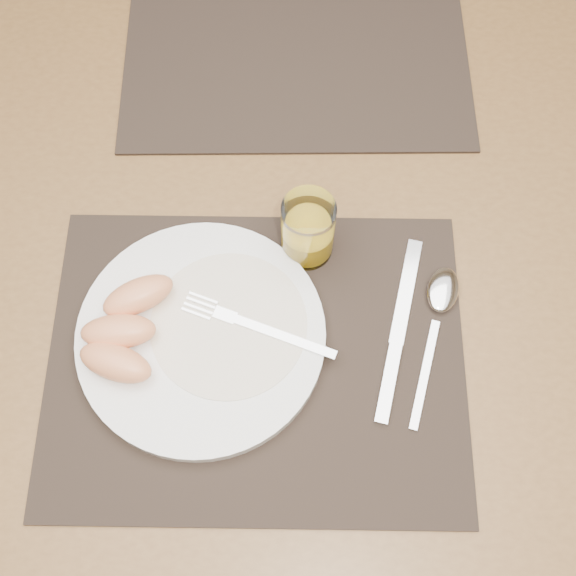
# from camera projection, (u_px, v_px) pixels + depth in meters

# --- Properties ---
(ground) EXTENTS (5.00, 5.00, 0.00)m
(ground) POSITION_uv_depth(u_px,v_px,m) (283.00, 369.00, 1.56)
(ground) COLOR brown
(ground) RESTS_ON ground
(table) EXTENTS (1.40, 0.90, 0.75)m
(table) POSITION_uv_depth(u_px,v_px,m) (280.00, 219.00, 0.95)
(table) COLOR brown
(table) RESTS_ON ground
(placemat_near) EXTENTS (0.45, 0.35, 0.00)m
(placemat_near) POSITION_uv_depth(u_px,v_px,m) (256.00, 359.00, 0.78)
(placemat_near) COLOR black
(placemat_near) RESTS_ON table
(placemat_far) EXTENTS (0.45, 0.36, 0.00)m
(placemat_far) POSITION_uv_depth(u_px,v_px,m) (296.00, 43.00, 0.96)
(placemat_far) COLOR black
(placemat_far) RESTS_ON table
(plate) EXTENTS (0.27, 0.27, 0.02)m
(plate) POSITION_uv_depth(u_px,v_px,m) (201.00, 336.00, 0.78)
(plate) COLOR white
(plate) RESTS_ON placemat_near
(plate_dressing) EXTENTS (0.17, 0.17, 0.00)m
(plate_dressing) POSITION_uv_depth(u_px,v_px,m) (229.00, 324.00, 0.78)
(plate_dressing) COLOR white
(plate_dressing) RESTS_ON plate
(fork) EXTENTS (0.17, 0.08, 0.00)m
(fork) POSITION_uv_depth(u_px,v_px,m) (246.00, 323.00, 0.78)
(fork) COLOR silver
(fork) RESTS_ON plate
(knife) EXTENTS (0.07, 0.22, 0.01)m
(knife) POSITION_uv_depth(u_px,v_px,m) (396.00, 344.00, 0.78)
(knife) COLOR silver
(knife) RESTS_ON placemat_near
(spoon) EXTENTS (0.07, 0.19, 0.01)m
(spoon) POSITION_uv_depth(u_px,v_px,m) (440.00, 302.00, 0.80)
(spoon) COLOR silver
(spoon) RESTS_ON placemat_near
(juice_glass) EXTENTS (0.06, 0.06, 0.09)m
(juice_glass) POSITION_uv_depth(u_px,v_px,m) (308.00, 231.00, 0.80)
(juice_glass) COLOR white
(juice_glass) RESTS_ON placemat_near
(grapefruit_wedges) EXTENTS (0.10, 0.14, 0.03)m
(grapefruit_wedges) POSITION_uv_depth(u_px,v_px,m) (124.00, 329.00, 0.76)
(grapefruit_wedges) COLOR #E5935D
(grapefruit_wedges) RESTS_ON plate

